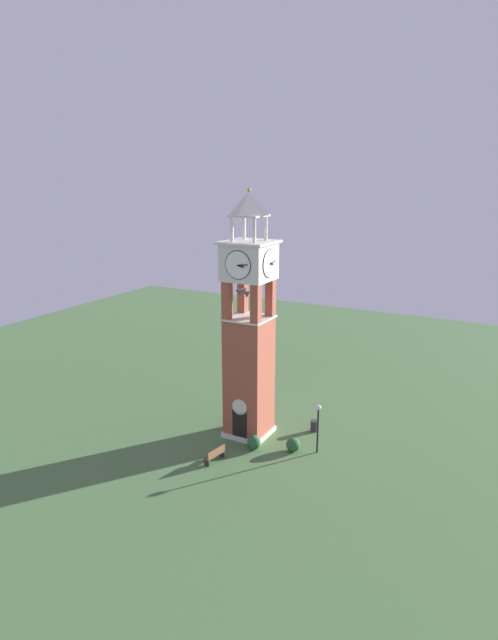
{
  "coord_description": "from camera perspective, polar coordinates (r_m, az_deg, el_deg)",
  "views": [
    {
      "loc": [
        16.77,
        -31.22,
        17.66
      ],
      "look_at": [
        0.0,
        0.0,
        8.32
      ],
      "focal_mm": 30.75,
      "sensor_mm": 36.0,
      "label": 1
    }
  ],
  "objects": [
    {
      "name": "ground",
      "position": [
        39.59,
        0.0,
        -11.73
      ],
      "size": [
        80.0,
        80.0,
        0.0
      ],
      "primitive_type": "plane",
      "color": "#476B3D"
    },
    {
      "name": "clock_tower",
      "position": [
        36.98,
        -0.0,
        -1.85
      ],
      "size": [
        3.29,
        3.29,
        16.93
      ],
      "color": "#9E4C38",
      "rests_on": "ground"
    },
    {
      "name": "park_bench",
      "position": [
        35.95,
        -3.56,
        -13.81
      ],
      "size": [
        0.69,
        1.65,
        0.95
      ],
      "color": "brown",
      "rests_on": "ground"
    },
    {
      "name": "lamp_post",
      "position": [
        36.38,
        7.2,
        -10.2
      ],
      "size": [
        0.36,
        0.36,
        3.37
      ],
      "color": "black",
      "rests_on": "ground"
    },
    {
      "name": "trash_bin",
      "position": [
        40.03,
        6.79,
        -10.89
      ],
      "size": [
        0.52,
        0.52,
        0.8
      ],
      "primitive_type": "cylinder",
      "color": "#2D2D33",
      "rests_on": "ground"
    },
    {
      "name": "shrub_near_entry",
      "position": [
        37.33,
        0.52,
        -12.62
      ],
      "size": [
        0.89,
        0.89,
        0.99
      ],
      "primitive_type": "ellipsoid",
      "color": "#28562D",
      "rests_on": "ground"
    },
    {
      "name": "shrub_left_of_tower",
      "position": [
        37.22,
        4.62,
        -12.81
      ],
      "size": [
        0.95,
        0.95,
        0.92
      ],
      "primitive_type": "ellipsoid",
      "color": "#28562D",
      "rests_on": "ground"
    }
  ]
}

